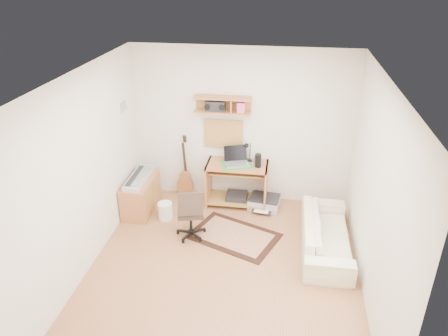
# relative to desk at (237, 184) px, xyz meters

# --- Properties ---
(floor) EXTENTS (3.60, 4.00, 0.01)m
(floor) POSITION_rel_desk_xyz_m (0.03, -1.73, -0.38)
(floor) COLOR #A46B44
(floor) RESTS_ON ground
(ceiling) EXTENTS (3.60, 4.00, 0.01)m
(ceiling) POSITION_rel_desk_xyz_m (0.03, -1.73, 2.23)
(ceiling) COLOR white
(ceiling) RESTS_ON ground
(back_wall) EXTENTS (3.60, 0.01, 2.60)m
(back_wall) POSITION_rel_desk_xyz_m (0.03, 0.28, 0.93)
(back_wall) COLOR silver
(back_wall) RESTS_ON ground
(left_wall) EXTENTS (0.01, 4.00, 2.60)m
(left_wall) POSITION_rel_desk_xyz_m (-1.77, -1.73, 0.93)
(left_wall) COLOR silver
(left_wall) RESTS_ON ground
(right_wall) EXTENTS (0.01, 4.00, 2.60)m
(right_wall) POSITION_rel_desk_xyz_m (1.84, -1.73, 0.93)
(right_wall) COLOR silver
(right_wall) RESTS_ON ground
(wall_shelf) EXTENTS (0.90, 0.25, 0.26)m
(wall_shelf) POSITION_rel_desk_xyz_m (-0.27, 0.15, 1.32)
(wall_shelf) COLOR #B66F40
(wall_shelf) RESTS_ON back_wall
(cork_board) EXTENTS (0.64, 0.03, 0.49)m
(cork_board) POSITION_rel_desk_xyz_m (-0.27, 0.25, 0.79)
(cork_board) COLOR tan
(cork_board) RESTS_ON back_wall
(wall_photo) EXTENTS (0.02, 0.20, 0.15)m
(wall_photo) POSITION_rel_desk_xyz_m (-1.75, -0.23, 1.34)
(wall_photo) COLOR #4C8CBF
(wall_photo) RESTS_ON left_wall
(desk) EXTENTS (1.00, 0.55, 0.75)m
(desk) POSITION_rel_desk_xyz_m (0.00, 0.00, 0.00)
(desk) COLOR #B66F40
(desk) RESTS_ON floor
(laptop) EXTENTS (0.47, 0.47, 0.29)m
(laptop) POSITION_rel_desk_xyz_m (-0.01, -0.02, 0.52)
(laptop) COLOR silver
(laptop) RESTS_ON desk
(speaker) EXTENTS (0.10, 0.10, 0.23)m
(speaker) POSITION_rel_desk_xyz_m (0.34, -0.05, 0.49)
(speaker) COLOR black
(speaker) RESTS_ON desk
(desk_lamp) EXTENTS (0.11, 0.11, 0.34)m
(desk_lamp) POSITION_rel_desk_xyz_m (0.19, 0.14, 0.54)
(desk_lamp) COLOR black
(desk_lamp) RESTS_ON desk
(pencil_cup) EXTENTS (0.08, 0.08, 0.11)m
(pencil_cup) POSITION_rel_desk_xyz_m (0.31, 0.10, 0.43)
(pencil_cup) COLOR #3541A1
(pencil_cup) RESTS_ON desk
(boombox) EXTENTS (0.31, 0.14, 0.16)m
(boombox) POSITION_rel_desk_xyz_m (-0.38, 0.15, 1.30)
(boombox) COLOR black
(boombox) RESTS_ON wall_shelf
(rug) EXTENTS (1.48, 1.25, 0.02)m
(rug) POSITION_rel_desk_xyz_m (0.08, -0.95, -0.37)
(rug) COLOR tan
(rug) RESTS_ON floor
(task_chair) EXTENTS (0.52, 0.52, 0.84)m
(task_chair) POSITION_rel_desk_xyz_m (-0.56, -1.03, 0.05)
(task_chair) COLOR #35271F
(task_chair) RESTS_ON floor
(cabinet) EXTENTS (0.40, 0.90, 0.55)m
(cabinet) POSITION_rel_desk_xyz_m (-1.55, -0.41, -0.10)
(cabinet) COLOR #B66F40
(cabinet) RESTS_ON floor
(music_keyboard) EXTENTS (0.26, 0.84, 0.07)m
(music_keyboard) POSITION_rel_desk_xyz_m (-1.55, -0.41, 0.21)
(music_keyboard) COLOR #B2B5BA
(music_keyboard) RESTS_ON cabinet
(guitar) EXTENTS (0.30, 0.20, 1.11)m
(guitar) POSITION_rel_desk_xyz_m (-0.93, 0.13, 0.18)
(guitar) COLOR #96592E
(guitar) RESTS_ON floor
(waste_basket) EXTENTS (0.27, 0.27, 0.28)m
(waste_basket) POSITION_rel_desk_xyz_m (-1.08, -0.63, -0.24)
(waste_basket) COLOR white
(waste_basket) RESTS_ON floor
(printer) EXTENTS (0.55, 0.45, 0.19)m
(printer) POSITION_rel_desk_xyz_m (0.47, -0.04, -0.29)
(printer) COLOR #A5A8AA
(printer) RESTS_ON floor
(sofa) EXTENTS (0.49, 1.69, 0.66)m
(sofa) POSITION_rel_desk_xyz_m (1.41, -1.05, -0.05)
(sofa) COLOR beige
(sofa) RESTS_ON floor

